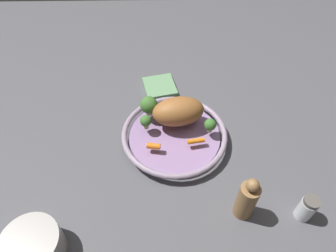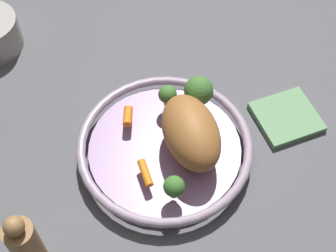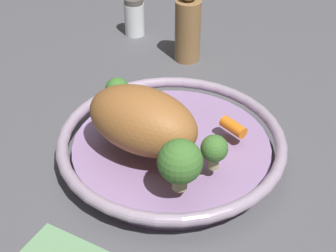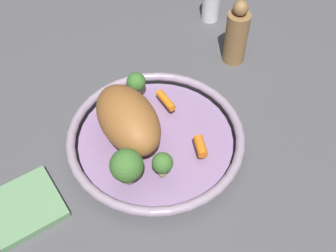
{
  "view_description": "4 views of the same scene",
  "coord_description": "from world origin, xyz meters",
  "px_view_note": "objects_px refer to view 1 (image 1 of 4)",
  "views": [
    {
      "loc": [
        -0.03,
        -0.6,
        0.75
      ],
      "look_at": [
        -0.02,
        -0.0,
        0.07
      ],
      "focal_mm": 31.65,
      "sensor_mm": 36.0,
      "label": 1
    },
    {
      "loc": [
        0.5,
        -0.07,
        0.83
      ],
      "look_at": [
        -0.02,
        0.01,
        0.07
      ],
      "focal_mm": 52.79,
      "sensor_mm": 36.0,
      "label": 2
    },
    {
      "loc": [
        -0.35,
        0.42,
        0.46
      ],
      "look_at": [
        -0.0,
        0.01,
        0.06
      ],
      "focal_mm": 50.83,
      "sensor_mm": 36.0,
      "label": 3
    },
    {
      "loc": [
        -0.47,
        0.15,
        0.66
      ],
      "look_at": [
        -0.01,
        -0.02,
        0.06
      ],
      "focal_mm": 45.43,
      "sensor_mm": 36.0,
      "label": 4
    }
  ],
  "objects_px": {
    "pepper_mill": "(247,199)",
    "dish_towel": "(160,86)",
    "baby_carrot_left": "(196,141)",
    "serving_bowl": "(174,136)",
    "broccoli_floret_mid": "(149,105)",
    "broccoli_floret_large": "(146,121)",
    "salt_shaker": "(307,208)",
    "roast_chicken_piece": "(178,111)",
    "saucepan": "(33,247)",
    "baby_carrot_back": "(154,146)",
    "broccoli_floret_edge": "(210,126)"
  },
  "relations": [
    {
      "from": "baby_carrot_left",
      "to": "dish_towel",
      "type": "height_order",
      "value": "baby_carrot_left"
    },
    {
      "from": "salt_shaker",
      "to": "baby_carrot_left",
      "type": "bearing_deg",
      "value": 140.63
    },
    {
      "from": "serving_bowl",
      "to": "broccoli_floret_mid",
      "type": "distance_m",
      "value": 0.13
    },
    {
      "from": "salt_shaker",
      "to": "pepper_mill",
      "type": "relative_size",
      "value": 0.54
    },
    {
      "from": "baby_carrot_left",
      "to": "broccoli_floret_large",
      "type": "bearing_deg",
      "value": 157.4
    },
    {
      "from": "serving_bowl",
      "to": "broccoli_floret_mid",
      "type": "bearing_deg",
      "value": 135.65
    },
    {
      "from": "serving_bowl",
      "to": "dish_towel",
      "type": "distance_m",
      "value": 0.26
    },
    {
      "from": "broccoli_floret_large",
      "to": "salt_shaker",
      "type": "distance_m",
      "value": 0.51
    },
    {
      "from": "baby_carrot_back",
      "to": "pepper_mill",
      "type": "height_order",
      "value": "pepper_mill"
    },
    {
      "from": "baby_carrot_back",
      "to": "salt_shaker",
      "type": "xyz_separation_m",
      "value": [
        0.4,
        -0.2,
        -0.01
      ]
    },
    {
      "from": "baby_carrot_left",
      "to": "salt_shaker",
      "type": "xyz_separation_m",
      "value": [
        0.27,
        -0.22,
        -0.01
      ]
    },
    {
      "from": "roast_chicken_piece",
      "to": "pepper_mill",
      "type": "distance_m",
      "value": 0.34
    },
    {
      "from": "baby_carrot_back",
      "to": "saucepan",
      "type": "xyz_separation_m",
      "value": [
        -0.28,
        -0.29,
        -0.01
      ]
    },
    {
      "from": "salt_shaker",
      "to": "roast_chicken_piece",
      "type": "bearing_deg",
      "value": 135.71
    },
    {
      "from": "dish_towel",
      "to": "salt_shaker",
      "type": "bearing_deg",
      "value": -54.12
    },
    {
      "from": "saucepan",
      "to": "broccoli_floret_large",
      "type": "bearing_deg",
      "value": 54.82
    },
    {
      "from": "broccoli_floret_mid",
      "to": "pepper_mill",
      "type": "height_order",
      "value": "pepper_mill"
    },
    {
      "from": "baby_carrot_back",
      "to": "baby_carrot_left",
      "type": "height_order",
      "value": "baby_carrot_back"
    },
    {
      "from": "roast_chicken_piece",
      "to": "saucepan",
      "type": "height_order",
      "value": "roast_chicken_piece"
    },
    {
      "from": "baby_carrot_left",
      "to": "saucepan",
      "type": "xyz_separation_m",
      "value": [
        -0.41,
        -0.3,
        -0.01
      ]
    },
    {
      "from": "pepper_mill",
      "to": "dish_towel",
      "type": "height_order",
      "value": "pepper_mill"
    },
    {
      "from": "dish_towel",
      "to": "saucepan",
      "type": "bearing_deg",
      "value": -116.41
    },
    {
      "from": "pepper_mill",
      "to": "broccoli_floret_edge",
      "type": "bearing_deg",
      "value": 104.36
    },
    {
      "from": "broccoli_floret_edge",
      "to": "serving_bowl",
      "type": "bearing_deg",
      "value": 178.29
    },
    {
      "from": "serving_bowl",
      "to": "broccoli_floret_large",
      "type": "relative_size",
      "value": 6.67
    },
    {
      "from": "broccoli_floret_edge",
      "to": "saucepan",
      "type": "relative_size",
      "value": 0.23
    },
    {
      "from": "roast_chicken_piece",
      "to": "saucepan",
      "type": "xyz_separation_m",
      "value": [
        -0.36,
        -0.39,
        -0.05
      ]
    },
    {
      "from": "baby_carrot_back",
      "to": "roast_chicken_piece",
      "type": "bearing_deg",
      "value": 54.41
    },
    {
      "from": "broccoli_floret_mid",
      "to": "baby_carrot_back",
      "type": "bearing_deg",
      "value": -83.86
    },
    {
      "from": "baby_carrot_back",
      "to": "dish_towel",
      "type": "xyz_separation_m",
      "value": [
        0.02,
        0.32,
        -0.04
      ]
    },
    {
      "from": "baby_carrot_back",
      "to": "serving_bowl",
      "type": "bearing_deg",
      "value": 44.04
    },
    {
      "from": "broccoli_floret_mid",
      "to": "dish_towel",
      "type": "distance_m",
      "value": 0.2
    },
    {
      "from": "roast_chicken_piece",
      "to": "pepper_mill",
      "type": "xyz_separation_m",
      "value": [
        0.16,
        -0.3,
        -0.02
      ]
    },
    {
      "from": "serving_bowl",
      "to": "salt_shaker",
      "type": "height_order",
      "value": "salt_shaker"
    },
    {
      "from": "roast_chicken_piece",
      "to": "dish_towel",
      "type": "xyz_separation_m",
      "value": [
        -0.06,
        0.21,
        -0.08
      ]
    },
    {
      "from": "serving_bowl",
      "to": "broccoli_floret_edge",
      "type": "bearing_deg",
      "value": -1.71
    },
    {
      "from": "baby_carrot_left",
      "to": "broccoli_floret_mid",
      "type": "xyz_separation_m",
      "value": [
        -0.14,
        0.12,
        0.03
      ]
    },
    {
      "from": "baby_carrot_back",
      "to": "dish_towel",
      "type": "relative_size",
      "value": 0.33
    },
    {
      "from": "pepper_mill",
      "to": "dish_towel",
      "type": "xyz_separation_m",
      "value": [
        -0.22,
        0.51,
        -0.06
      ]
    },
    {
      "from": "broccoli_floret_mid",
      "to": "broccoli_floret_large",
      "type": "height_order",
      "value": "broccoli_floret_mid"
    },
    {
      "from": "serving_bowl",
      "to": "baby_carrot_back",
      "type": "relative_size",
      "value": 8.36
    },
    {
      "from": "baby_carrot_left",
      "to": "pepper_mill",
      "type": "xyz_separation_m",
      "value": [
        0.11,
        -0.21,
        0.02
      ]
    },
    {
      "from": "baby_carrot_back",
      "to": "baby_carrot_left",
      "type": "xyz_separation_m",
      "value": [
        0.13,
        0.02,
        -0.0
      ]
    },
    {
      "from": "broccoli_floret_edge",
      "to": "broccoli_floret_large",
      "type": "xyz_separation_m",
      "value": [
        -0.2,
        0.02,
        0.0
      ]
    },
    {
      "from": "broccoli_floret_large",
      "to": "dish_towel",
      "type": "relative_size",
      "value": 0.42
    },
    {
      "from": "serving_bowl",
      "to": "roast_chicken_piece",
      "type": "xyz_separation_m",
      "value": [
        0.01,
        0.05,
        0.06
      ]
    },
    {
      "from": "broccoli_floret_edge",
      "to": "roast_chicken_piece",
      "type": "bearing_deg",
      "value": 152.91
    },
    {
      "from": "roast_chicken_piece",
      "to": "broccoli_floret_large",
      "type": "relative_size",
      "value": 3.27
    },
    {
      "from": "serving_bowl",
      "to": "broccoli_floret_mid",
      "type": "relative_size",
      "value": 4.68
    },
    {
      "from": "broccoli_floret_edge",
      "to": "saucepan",
      "type": "xyz_separation_m",
      "value": [
        -0.46,
        -0.34,
        -0.03
      ]
    }
  ]
}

